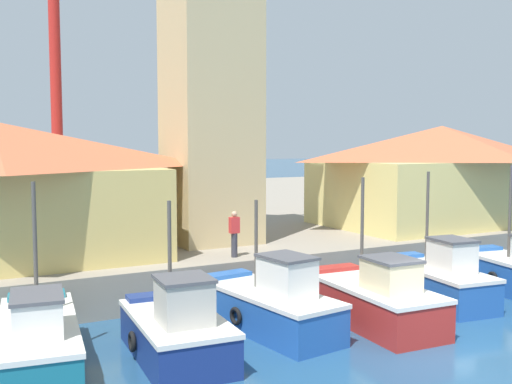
% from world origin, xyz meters
% --- Properties ---
extents(ground_plane, '(300.00, 300.00, 0.00)m').
position_xyz_m(ground_plane, '(0.00, 0.00, 0.00)').
color(ground_plane, navy).
extents(quay_wharf, '(120.00, 40.00, 1.36)m').
position_xyz_m(quay_wharf, '(0.00, 26.92, 0.68)').
color(quay_wharf, gray).
rests_on(quay_wharf, ground).
extents(fishing_boat_far_left, '(2.44, 5.34, 4.44)m').
position_xyz_m(fishing_boat_far_left, '(-9.50, 3.56, 0.74)').
color(fishing_boat_far_left, '#196B7F').
rests_on(fishing_boat_far_left, ground).
extents(fishing_boat_left_outer, '(2.33, 4.29, 3.90)m').
position_xyz_m(fishing_boat_left_outer, '(-6.32, 2.90, 0.73)').
color(fishing_boat_left_outer, navy).
rests_on(fishing_boat_left_outer, ground).
extents(fishing_boat_left_inner, '(2.44, 5.06, 3.71)m').
position_xyz_m(fishing_boat_left_inner, '(-3.22, 3.65, 0.77)').
color(fishing_boat_left_inner, '#2356A8').
rests_on(fishing_boat_left_inner, ground).
extents(fishing_boat_mid_left, '(2.28, 4.93, 4.32)m').
position_xyz_m(fishing_boat_mid_left, '(-0.20, 2.77, 0.75)').
color(fishing_boat_mid_left, '#AD2823').
rests_on(fishing_boat_mid_left, ground).
extents(fishing_boat_center, '(2.33, 4.63, 4.38)m').
position_xyz_m(fishing_boat_center, '(3.22, 3.65, 0.77)').
color(fishing_boat_center, '#2356A8').
rests_on(fishing_boat_center, ground).
extents(clock_tower, '(3.76, 3.76, 17.37)m').
position_xyz_m(clock_tower, '(-1.70, 11.16, 9.63)').
color(clock_tower, tan).
rests_on(clock_tower, quay_wharf).
extents(warehouse_right, '(12.12, 7.27, 4.81)m').
position_xyz_m(warehouse_right, '(10.69, 10.95, 3.81)').
color(warehouse_right, '#E5D17A').
rests_on(warehouse_right, quay_wharf).
extents(port_crane_near, '(4.27, 6.14, 20.80)m').
position_xyz_m(port_crane_near, '(-5.96, 20.88, 9.36)').
color(port_crane_near, maroon).
rests_on(port_crane_near, quay_wharf).
extents(dock_worker_near_tower, '(0.34, 0.22, 1.62)m').
position_xyz_m(dock_worker_near_tower, '(-6.95, 8.29, 2.20)').
color(dock_worker_near_tower, '#33333D').
rests_on(dock_worker_near_tower, quay_wharf).
extents(dock_worker_along_quay, '(0.34, 0.22, 1.62)m').
position_xyz_m(dock_worker_along_quay, '(-2.34, 7.75, 2.20)').
color(dock_worker_along_quay, '#33333D').
rests_on(dock_worker_along_quay, quay_wharf).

